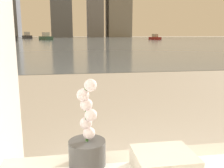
# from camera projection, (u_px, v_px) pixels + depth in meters

# --- Properties ---
(potted_orchid) EXTENTS (0.15, 0.15, 0.36)m
(potted_orchid) POSITION_uv_depth(u_px,v_px,m) (87.00, 142.00, 1.00)
(potted_orchid) COLOR #4C4C4C
(potted_orchid) RESTS_ON bathtub
(towel_stack) EXTENTS (0.23, 0.19, 0.08)m
(towel_stack) POSITION_uv_depth(u_px,v_px,m) (164.00, 162.00, 0.95)
(towel_stack) COLOR silver
(towel_stack) RESTS_ON bathtub
(harbor_water) EXTENTS (180.00, 110.00, 0.01)m
(harbor_water) POSITION_uv_depth(u_px,v_px,m) (73.00, 39.00, 60.37)
(harbor_water) COLOR slate
(harbor_water) RESTS_ON ground_plane
(harbor_boat_0) EXTENTS (2.03, 3.50, 1.24)m
(harbor_boat_0) POSITION_uv_depth(u_px,v_px,m) (155.00, 38.00, 55.08)
(harbor_boat_0) COLOR maroon
(harbor_boat_0) RESTS_ON harbor_water
(harbor_boat_1) EXTENTS (3.50, 5.28, 1.88)m
(harbor_boat_1) POSITION_uv_depth(u_px,v_px,m) (27.00, 36.00, 70.45)
(harbor_boat_1) COLOR #2D2D33
(harbor_boat_1) RESTS_ON harbor_water
(harbor_boat_2) EXTENTS (3.25, 4.36, 1.57)m
(harbor_boat_2) POSITION_uv_depth(u_px,v_px,m) (46.00, 37.00, 51.84)
(harbor_boat_2) COLOR #335647
(harbor_boat_2) RESTS_ON harbor_water
(harbor_boat_3) EXTENTS (3.56, 5.00, 1.79)m
(harbor_boat_3) POSITION_uv_depth(u_px,v_px,m) (9.00, 37.00, 44.17)
(harbor_boat_3) COLOR #2D2D33
(harbor_boat_3) RESTS_ON harbor_water
(skyline_tower_3) EXTENTS (6.90, 11.29, 28.80)m
(skyline_tower_3) POSITION_uv_depth(u_px,v_px,m) (95.00, 5.00, 113.46)
(skyline_tower_3) COLOR slate
(skyline_tower_3) RESTS_ON ground_plane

